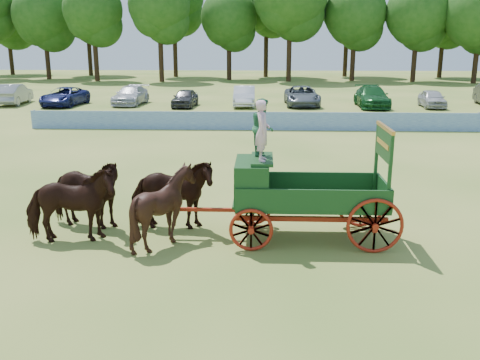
% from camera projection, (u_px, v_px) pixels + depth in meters
% --- Properties ---
extents(ground, '(160.00, 160.00, 0.00)m').
position_uv_depth(ground, '(278.00, 246.00, 13.50)').
color(ground, '#ACA34D').
rests_on(ground, ground).
extents(horse_lead_left, '(2.48, 1.43, 1.98)m').
position_uv_depth(horse_lead_left, '(70.00, 205.00, 13.55)').
color(horse_lead_left, black).
rests_on(horse_lead_left, ground).
extents(horse_lead_right, '(2.52, 1.54, 1.98)m').
position_uv_depth(horse_lead_right, '(85.00, 193.00, 14.61)').
color(horse_lead_right, black).
rests_on(horse_lead_right, ground).
extents(horse_wheel_left, '(2.12, 1.97, 1.98)m').
position_uv_depth(horse_wheel_left, '(164.00, 207.00, 13.45)').
color(horse_wheel_left, black).
rests_on(horse_wheel_left, ground).
extents(horse_wheel_right, '(2.35, 1.09, 1.98)m').
position_uv_depth(horse_wheel_right, '(172.00, 194.00, 14.51)').
color(horse_wheel_right, black).
rests_on(horse_wheel_right, ground).
extents(farm_dray, '(6.00, 2.00, 3.65)m').
position_uv_depth(farm_dray, '(282.00, 179.00, 13.72)').
color(farm_dray, '#A62110').
rests_on(farm_dray, ground).
extents(sponsor_banner, '(26.00, 0.08, 1.05)m').
position_uv_depth(sponsor_banner, '(253.00, 121.00, 30.80)').
color(sponsor_banner, '#1D4BA0').
rests_on(sponsor_banner, ground).
extents(parked_cars, '(56.18, 7.58, 1.65)m').
position_uv_depth(parked_cars, '(296.00, 96.00, 42.03)').
color(parked_cars, silver).
rests_on(parked_cars, ground).
extents(treeline, '(90.62, 22.71, 15.17)m').
position_uv_depth(treeline, '(243.00, 5.00, 68.33)').
color(treeline, '#382314').
rests_on(treeline, ground).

